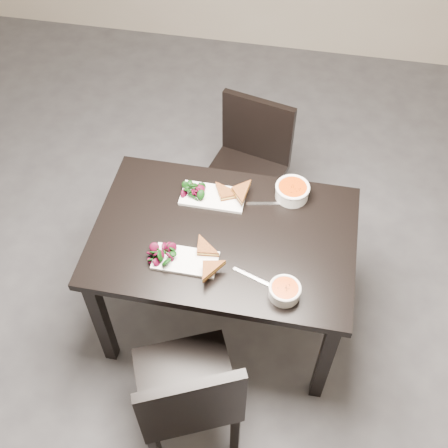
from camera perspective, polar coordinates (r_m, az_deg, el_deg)
name	(u,v)px	position (r m, az deg, el deg)	size (l,w,h in m)	color
ground	(150,279)	(3.32, -7.58, -5.63)	(5.00, 5.00, 0.00)	#47474C
table	(224,247)	(2.62, 0.00, -2.32)	(1.20, 0.80, 0.75)	black
chair_near	(189,396)	(2.45, -3.63, -17.13)	(0.56, 0.56, 0.85)	black
chair_far	(249,162)	(3.23, 2.56, 6.35)	(0.51, 0.51, 0.85)	black
plate_near	(185,261)	(2.45, -3.97, -3.75)	(0.28, 0.14, 0.01)	white
sandwich_near	(200,256)	(2.42, -2.43, -3.30)	(0.14, 0.11, 0.05)	#984F1F
salad_near	(163,253)	(2.45, -6.28, -3.02)	(0.09, 0.08, 0.04)	black
soup_bowl_near	(285,291)	(2.34, 6.23, -6.80)	(0.14, 0.14, 0.06)	white
cutlery_near	(252,277)	(2.40, 2.87, -5.42)	(0.18, 0.02, 0.00)	silver
plate_far	(213,197)	(2.68, -1.14, 2.80)	(0.31, 0.15, 0.02)	white
sandwich_far	(226,196)	(2.63, 0.17, 2.84)	(0.15, 0.12, 0.05)	#984F1F
salad_far	(192,190)	(2.67, -3.26, 3.51)	(0.10, 0.09, 0.04)	black
soup_bowl_far	(292,191)	(2.68, 7.00, 3.42)	(0.17, 0.17, 0.07)	white
cutlery_far	(265,203)	(2.66, 4.23, 2.11)	(0.18, 0.02, 0.00)	silver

